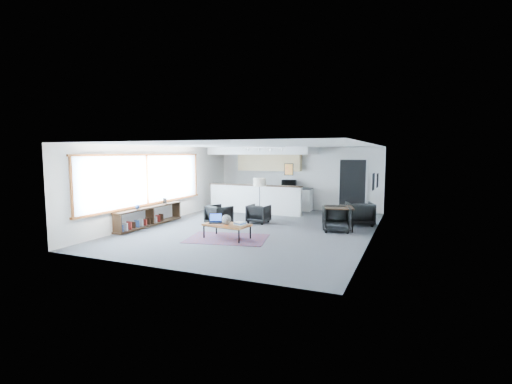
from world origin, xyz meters
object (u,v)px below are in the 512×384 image
at_px(coffee_table, 227,225).
at_px(dining_table, 339,209).
at_px(armchair_right, 259,213).
at_px(microwave, 289,183).
at_px(armchair_left, 219,214).
at_px(dining_chair_near, 336,220).
at_px(laptop, 216,220).
at_px(floor_lamp, 260,184).
at_px(ceramic_pot, 226,220).
at_px(dining_chair_far, 360,214).
at_px(book_stack, 240,224).

distance_m(coffee_table, dining_table, 3.58).
height_order(armchair_right, microwave, microwave).
height_order(coffee_table, microwave, microwave).
relative_size(coffee_table, armchair_left, 1.85).
bearing_deg(dining_chair_near, laptop, -159.91).
distance_m(floor_lamp, dining_chair_near, 3.06).
relative_size(ceramic_pot, microwave, 0.47).
bearing_deg(microwave, dining_chair_far, -44.86).
bearing_deg(armchair_left, floor_lamp, -102.96).
distance_m(armchair_left, dining_chair_near, 3.78).
bearing_deg(armchair_left, microwave, -80.41).
bearing_deg(coffee_table, laptop, 178.27).
bearing_deg(book_stack, dining_chair_near, 44.07).
height_order(coffee_table, armchair_left, armchair_left).
xyz_separation_m(armchair_right, dining_table, (2.71, -0.07, 0.31)).
height_order(dining_table, dining_chair_far, same).
distance_m(coffee_table, ceramic_pot, 0.17).
bearing_deg(dining_chair_near, book_stack, -150.69).
bearing_deg(dining_chair_far, armchair_right, -4.15).
height_order(laptop, dining_table, dining_table).
distance_m(dining_chair_near, microwave, 4.57).
relative_size(ceramic_pot, book_stack, 0.78).
xyz_separation_m(ceramic_pot, armchair_right, (-0.11, 2.55, -0.20)).
distance_m(book_stack, armchair_right, 2.54).
xyz_separation_m(book_stack, dining_chair_near, (2.20, 2.13, -0.10)).
bearing_deg(microwave, coffee_table, -98.08).
relative_size(dining_table, dining_chair_far, 1.46).
xyz_separation_m(armchair_left, dining_chair_near, (3.75, 0.49, -0.00)).
height_order(dining_chair_far, microwave, microwave).
xyz_separation_m(armchair_left, floor_lamp, (0.94, 1.23, 0.94)).
bearing_deg(dining_table, armchair_left, -168.27).
bearing_deg(microwave, floor_lamp, -101.65).
xyz_separation_m(floor_lamp, dining_table, (2.83, -0.45, -0.65)).
relative_size(dining_chair_near, dining_chair_far, 0.99).
relative_size(coffee_table, dining_chair_far, 1.86).
xyz_separation_m(ceramic_pot, dining_chair_far, (3.11, 3.49, -0.19)).
xyz_separation_m(ceramic_pot, armchair_left, (-1.17, 1.70, -0.18)).
bearing_deg(coffee_table, dining_table, 50.30).
relative_size(armchair_left, floor_lamp, 0.48).
distance_m(coffee_table, dining_chair_far, 4.64).
height_order(book_stack, floor_lamp, floor_lamp).
bearing_deg(dining_chair_far, dining_chair_near, 47.51).
distance_m(book_stack, dining_chair_near, 3.07).
bearing_deg(laptop, armchair_left, 91.18).
xyz_separation_m(armchair_right, microwave, (0.01, 3.26, 0.78)).
distance_m(dining_chair_far, microwave, 4.03).
distance_m(book_stack, floor_lamp, 3.06).
relative_size(ceramic_pot, floor_lamp, 0.18).
bearing_deg(microwave, armchair_left, -113.58).
xyz_separation_m(coffee_table, book_stack, (0.39, 0.01, 0.07)).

